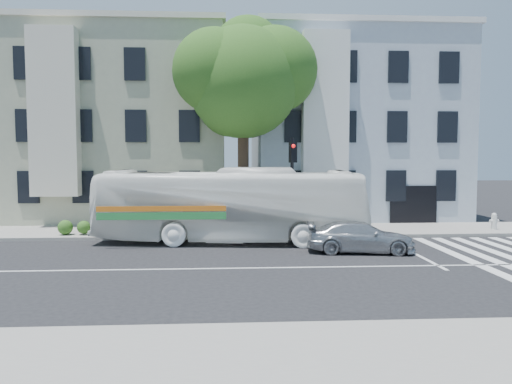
{
  "coord_description": "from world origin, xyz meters",
  "views": [
    {
      "loc": [
        -0.86,
        -16.74,
        3.81
      ],
      "look_at": [
        0.31,
        2.87,
        2.4
      ],
      "focal_mm": 35.0,
      "sensor_mm": 36.0,
      "label": 1
    }
  ],
  "objects": [
    {
      "name": "ground",
      "position": [
        0.0,
        0.0,
        0.0
      ],
      "size": [
        120.0,
        120.0,
        0.0
      ],
      "primitive_type": "plane",
      "color": "black",
      "rests_on": "ground"
    },
    {
      "name": "sidewalk_far",
      "position": [
        0.0,
        8.0,
        0.07
      ],
      "size": [
        80.0,
        4.0,
        0.15
      ],
      "primitive_type": "cube",
      "color": "gray",
      "rests_on": "ground"
    },
    {
      "name": "sidewalk_near",
      "position": [
        0.0,
        -8.0,
        0.07
      ],
      "size": [
        80.0,
        4.0,
        0.15
      ],
      "primitive_type": "cube",
      "color": "gray",
      "rests_on": "ground"
    },
    {
      "name": "building_left",
      "position": [
        -7.0,
        15.0,
        5.5
      ],
      "size": [
        12.0,
        10.0,
        11.0
      ],
      "primitive_type": "cube",
      "color": "gray",
      "rests_on": "ground"
    },
    {
      "name": "building_right",
      "position": [
        7.0,
        15.0,
        5.5
      ],
      "size": [
        12.0,
        10.0,
        11.0
      ],
      "primitive_type": "cube",
      "color": "#A2AEC0",
      "rests_on": "ground"
    },
    {
      "name": "street_tree",
      "position": [
        0.06,
        8.74,
        7.83
      ],
      "size": [
        7.3,
        5.9,
        11.1
      ],
      "color": "#2D2116",
      "rests_on": "ground"
    },
    {
      "name": "bus",
      "position": [
        -0.66,
        5.2,
        1.66
      ],
      "size": [
        4.07,
        12.13,
        3.31
      ],
      "primitive_type": "imported",
      "rotation": [
        0.0,
        0.0,
        1.46
      ],
      "color": "white",
      "rests_on": "ground"
    },
    {
      "name": "sedan",
      "position": [
        4.45,
        2.6,
        0.61
      ],
      "size": [
        2.24,
        4.41,
        1.23
      ],
      "primitive_type": "imported",
      "rotation": [
        0.0,
        0.0,
        1.44
      ],
      "color": "#B5B7BD",
      "rests_on": "ground"
    },
    {
      "name": "hedge",
      "position": [
        -4.12,
        6.8,
        0.5
      ],
      "size": [
        8.38,
        3.27,
        0.7
      ],
      "primitive_type": null,
      "rotation": [
        0.0,
        0.0,
        -0.29
      ],
      "color": "#306320",
      "rests_on": "sidewalk_far"
    },
    {
      "name": "traffic_signal",
      "position": [
        2.16,
        5.94,
        3.01
      ],
      "size": [
        0.46,
        0.55,
        4.66
      ],
      "rotation": [
        0.0,
        0.0,
        0.39
      ],
      "color": "black",
      "rests_on": "ground"
    },
    {
      "name": "fire_hydrant",
      "position": [
        12.55,
        7.33,
        0.57
      ],
      "size": [
        0.46,
        0.27,
        0.83
      ],
      "rotation": [
        0.0,
        0.0,
        0.08
      ],
      "color": "silver",
      "rests_on": "sidewalk_far"
    }
  ]
}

